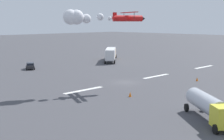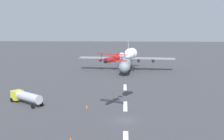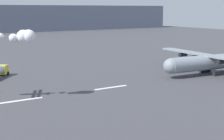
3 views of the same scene
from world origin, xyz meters
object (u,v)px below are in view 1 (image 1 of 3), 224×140
at_px(traffic_cone_far, 130,94).
at_px(stunt_biplane_red, 86,17).
at_px(fuel_tanker_truck, 210,106).
at_px(traffic_cone_near, 197,79).
at_px(semi_truck_orange, 111,54).
at_px(followme_car_yellow, 30,66).

bearing_deg(traffic_cone_far, stunt_biplane_red, -84.20).
bearing_deg(traffic_cone_far, fuel_tanker_truck, 79.37).
height_order(stunt_biplane_red, traffic_cone_near, stunt_biplane_red).
distance_m(stunt_biplane_red, traffic_cone_near, 24.65).
height_order(stunt_biplane_red, fuel_tanker_truck, stunt_biplane_red).
relative_size(stunt_biplane_red, fuel_tanker_truck, 1.48).
bearing_deg(traffic_cone_far, semi_truck_orange, -131.25).
distance_m(stunt_biplane_red, semi_truck_orange, 40.82).
relative_size(stunt_biplane_red, followme_car_yellow, 3.09).
distance_m(followme_car_yellow, traffic_cone_near, 39.10).
relative_size(fuel_tanker_truck, traffic_cone_near, 12.20).
distance_m(stunt_biplane_red, followme_car_yellow, 30.01).
xyz_separation_m(semi_truck_orange, followme_car_yellow, (24.99, -2.20, -1.33)).
bearing_deg(traffic_cone_near, stunt_biplane_red, -24.95).
height_order(fuel_tanker_truck, followme_car_yellow, fuel_tanker_truck).
distance_m(stunt_biplane_red, fuel_tanker_truck, 25.57).
bearing_deg(semi_truck_orange, fuel_tanker_truck, 56.16).
bearing_deg(fuel_tanker_truck, traffic_cone_far, -100.63).
bearing_deg(semi_truck_orange, stunt_biplane_red, 39.27).
xyz_separation_m(stunt_biplane_red, traffic_cone_far, (-0.90, 8.88, -11.53)).
height_order(fuel_tanker_truck, traffic_cone_far, fuel_tanker_truck).
height_order(followme_car_yellow, traffic_cone_far, followme_car_yellow).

